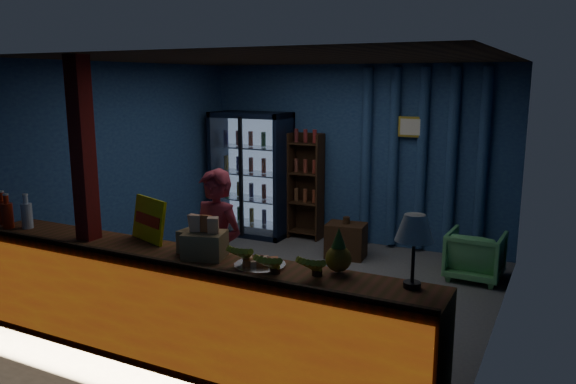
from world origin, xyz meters
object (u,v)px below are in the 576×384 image
(shopkeeper, at_px, (216,253))
(green_chair, at_px, (475,255))
(pastry_tray, at_px, (260,264))
(table_lamp, at_px, (414,231))

(shopkeeper, relative_size, green_chair, 2.42)
(shopkeeper, relative_size, pastry_tray, 3.88)
(green_chair, relative_size, pastry_tray, 1.60)
(shopkeeper, height_order, pastry_tray, shopkeeper)
(table_lamp, bearing_deg, pastry_tray, -175.24)
(green_chair, distance_m, pastry_tray, 3.46)
(shopkeeper, bearing_deg, table_lamp, -6.50)
(pastry_tray, distance_m, table_lamp, 1.24)
(pastry_tray, xyz_separation_m, table_lamp, (1.18, 0.10, 0.39))
(pastry_tray, bearing_deg, table_lamp, 4.76)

